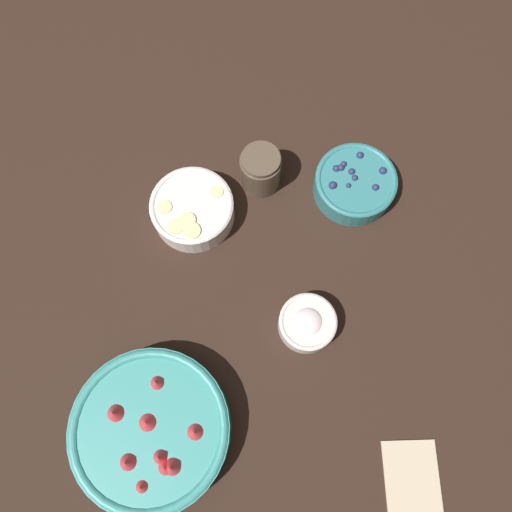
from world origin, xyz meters
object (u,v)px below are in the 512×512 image
Objects in this scene: jar_chocolate at (262,170)px; bowl_bananas at (192,209)px; bowl_strawberries at (151,430)px; bowl_cream at (307,323)px; bowl_blueberries at (355,183)px.

bowl_bananas is at bearing 117.28° from jar_chocolate.
bowl_strawberries is 0.39m from bowl_bananas.
bowl_cream is at bearing -58.45° from bowl_strawberries.
bowl_blueberries is 0.29m from bowl_cream.
jar_chocolate is at bearing -23.92° from bowl_strawberries.
bowl_cream is (-0.22, -0.20, -0.00)m from bowl_bananas.
jar_chocolate is (0.29, 0.06, 0.01)m from bowl_cream.
bowl_blueberries is at bearing -99.41° from jar_chocolate.
bowl_blueberries is at bearing -82.68° from bowl_bananas.
bowl_strawberries is at bearing 138.48° from bowl_blueberries.
bowl_blueberries reaches higher than bowl_cream.
jar_chocolate is (0.03, 0.18, 0.01)m from bowl_blueberries.
bowl_bananas is at bearing -10.07° from bowl_strawberries.
bowl_blueberries is 1.74× the size of jar_chocolate.
bowl_bananas is at bearing 41.63° from bowl_cream.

